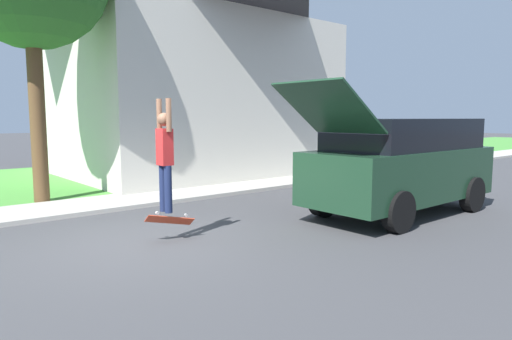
# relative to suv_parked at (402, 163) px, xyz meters

# --- Properties ---
(ground_plane) EXTENTS (120.00, 120.00, 0.00)m
(ground_plane) POSITION_rel_suv_parked_xyz_m (-1.54, -5.47, -1.13)
(ground_plane) COLOR #3D3D3F
(lawn) EXTENTS (10.00, 80.00, 0.08)m
(lawn) POSITION_rel_suv_parked_xyz_m (-9.54, 0.53, -1.09)
(lawn) COLOR #478E38
(lawn) RESTS_ON ground_plane
(sidewalk) EXTENTS (1.80, 80.00, 0.10)m
(sidewalk) POSITION_rel_suv_parked_xyz_m (-5.14, 0.53, -1.08)
(sidewalk) COLOR #ADA89E
(sidewalk) RESTS_ON ground_plane
(house) EXTENTS (9.27, 9.79, 8.25)m
(house) POSITION_rel_suv_parked_xyz_m (-9.91, 0.57, 3.24)
(house) COLOR beige
(house) RESTS_ON lawn
(suv_parked) EXTENTS (2.06, 5.45, 2.75)m
(suv_parked) POSITION_rel_suv_parked_xyz_m (0.00, 0.00, 0.00)
(suv_parked) COLOR #193823
(suv_parked) RESTS_ON ground_plane
(skateboarder) EXTENTS (0.41, 0.22, 1.91)m
(skateboarder) POSITION_rel_suv_parked_xyz_m (-1.31, -5.05, 0.37)
(skateboarder) COLOR #192347
(skateboarder) RESTS_ON ground_plane
(skateboard) EXTENTS (0.32, 0.82, 0.34)m
(skateboard) POSITION_rel_suv_parked_xyz_m (-1.35, -4.96, -0.77)
(skateboard) COLOR #B73D23
(skateboard) RESTS_ON ground_plane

